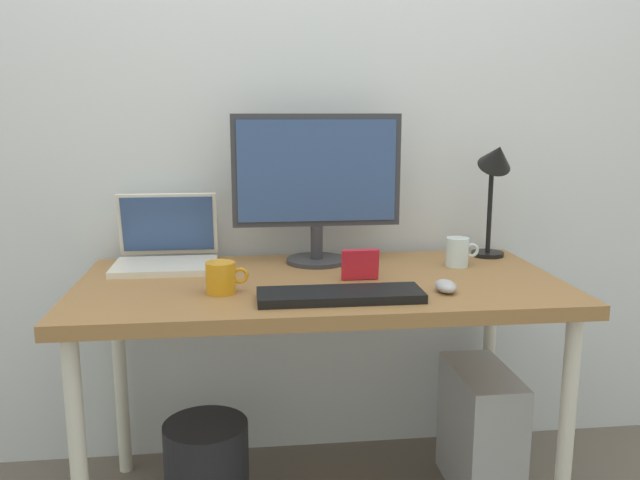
% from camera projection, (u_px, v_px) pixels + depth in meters
% --- Properties ---
extents(back_wall, '(4.40, 0.04, 2.60)m').
position_uv_depth(back_wall, '(306.00, 92.00, 2.24)').
color(back_wall, silver).
rests_on(back_wall, ground_plane).
extents(desk, '(1.42, 0.70, 0.75)m').
position_uv_depth(desk, '(320.00, 301.00, 1.96)').
color(desk, olive).
rests_on(desk, ground_plane).
extents(monitor, '(0.54, 0.20, 0.48)m').
position_uv_depth(monitor, '(317.00, 179.00, 2.10)').
color(monitor, '#333338').
rests_on(monitor, desk).
extents(laptop, '(0.32, 0.27, 0.23)m').
position_uv_depth(laptop, '(166.00, 248.00, 2.11)').
color(laptop, silver).
rests_on(laptop, desk).
extents(desk_lamp, '(0.11, 0.16, 0.41)m').
position_uv_depth(desk_lamp, '(495.00, 174.00, 2.17)').
color(desk_lamp, black).
rests_on(desk_lamp, desk).
extents(keyboard, '(0.44, 0.14, 0.02)m').
position_uv_depth(keyboard, '(340.00, 295.00, 1.74)').
color(keyboard, black).
rests_on(keyboard, desk).
extents(mouse, '(0.06, 0.09, 0.03)m').
position_uv_depth(mouse, '(446.00, 286.00, 1.81)').
color(mouse, '#B2B2B7').
rests_on(mouse, desk).
extents(coffee_mug, '(0.12, 0.08, 0.09)m').
position_uv_depth(coffee_mug, '(221.00, 278.00, 1.79)').
color(coffee_mug, orange).
rests_on(coffee_mug, desk).
extents(glass_cup, '(0.11, 0.07, 0.09)m').
position_uv_depth(glass_cup, '(458.00, 252.00, 2.10)').
color(glass_cup, silver).
rests_on(glass_cup, desk).
extents(photo_frame, '(0.11, 0.03, 0.09)m').
position_uv_depth(photo_frame, '(360.00, 264.00, 1.93)').
color(photo_frame, red).
rests_on(photo_frame, desk).
extents(computer_tower, '(0.18, 0.36, 0.42)m').
position_uv_depth(computer_tower, '(480.00, 431.00, 2.14)').
color(computer_tower, '#B2B2B7').
rests_on(computer_tower, ground_plane).
extents(wastebasket, '(0.26, 0.26, 0.30)m').
position_uv_depth(wastebasket, '(207.00, 469.00, 2.03)').
color(wastebasket, '#232328').
rests_on(wastebasket, ground_plane).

